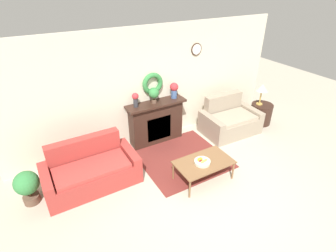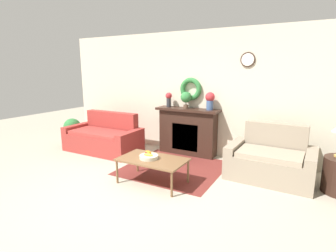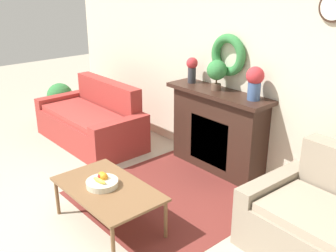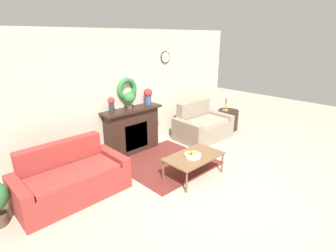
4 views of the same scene
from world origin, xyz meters
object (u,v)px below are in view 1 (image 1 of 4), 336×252
at_px(table_lamp, 262,88).
at_px(potted_plant_floor_by_couch, 27,185).
at_px(coffee_table, 204,163).
at_px(loveseat_right, 229,120).
at_px(couch_left, 91,170).
at_px(vase_on_mantel_right, 174,89).
at_px(vase_on_mantel_left, 135,99).
at_px(fruit_bowl, 202,162).
at_px(potted_plant_on_mantel, 154,94).
at_px(fireplace, 156,122).
at_px(side_table_by_loveseat, 261,114).

bearing_deg(table_lamp, potted_plant_floor_by_couch, -178.83).
bearing_deg(coffee_table, loveseat_right, 34.78).
distance_m(couch_left, vase_on_mantel_right, 2.60).
relative_size(coffee_table, vase_on_mantel_right, 2.97).
xyz_separation_m(vase_on_mantel_left, potted_plant_floor_by_couch, (-2.42, -0.70, -0.83)).
relative_size(fruit_bowl, potted_plant_on_mantel, 0.85).
relative_size(table_lamp, potted_plant_floor_by_couch, 0.86).
relative_size(vase_on_mantel_right, potted_plant_on_mantel, 1.02).
relative_size(loveseat_right, vase_on_mantel_right, 3.83).
distance_m(couch_left, coffee_table, 2.19).
xyz_separation_m(fireplace, coffee_table, (0.15, -1.72, -0.13)).
relative_size(loveseat_right, potted_plant_floor_by_couch, 2.17).
xyz_separation_m(vase_on_mantel_left, vase_on_mantel_right, (0.98, 0.00, 0.03)).
bearing_deg(side_table_by_loveseat, potted_plant_floor_by_couch, -179.40).
bearing_deg(potted_plant_floor_by_couch, loveseat_right, 1.76).
height_order(fruit_bowl, potted_plant_floor_by_couch, potted_plant_floor_by_couch).
distance_m(fireplace, loveseat_right, 1.93).
bearing_deg(fruit_bowl, couch_left, 152.06).
height_order(fireplace, side_table_by_loveseat, fireplace).
distance_m(vase_on_mantel_right, potted_plant_floor_by_couch, 3.58).
bearing_deg(fruit_bowl, loveseat_right, 34.17).
xyz_separation_m(vase_on_mantel_right, potted_plant_floor_by_couch, (-3.40, -0.70, -0.86)).
xyz_separation_m(side_table_by_loveseat, vase_on_mantel_left, (-3.39, 0.64, 0.95)).
height_order(coffee_table, potted_plant_floor_by_couch, potted_plant_floor_by_couch).
relative_size(vase_on_mantel_left, vase_on_mantel_right, 0.87).
xyz_separation_m(couch_left, side_table_by_loveseat, (4.72, 0.11, -0.03)).
distance_m(coffee_table, vase_on_mantel_right, 1.96).
bearing_deg(coffee_table, vase_on_mantel_right, 78.61).
distance_m(fireplace, side_table_by_loveseat, 2.98).
distance_m(side_table_by_loveseat, potted_plant_on_mantel, 3.18).
distance_m(loveseat_right, potted_plant_on_mantel, 2.18).
distance_m(side_table_by_loveseat, potted_plant_floor_by_couch, 5.81).
height_order(vase_on_mantel_right, potted_plant_floor_by_couch, vase_on_mantel_right).
bearing_deg(potted_plant_on_mantel, potted_plant_floor_by_couch, -166.68).
relative_size(fireplace, coffee_table, 1.27).
height_order(vase_on_mantel_left, potted_plant_on_mantel, potted_plant_on_mantel).
height_order(fruit_bowl, vase_on_mantel_right, vase_on_mantel_right).
bearing_deg(couch_left, side_table_by_loveseat, 0.96).
bearing_deg(vase_on_mantel_left, vase_on_mantel_right, 0.00).
bearing_deg(potted_plant_floor_by_couch, fireplace, 13.39).
bearing_deg(coffee_table, table_lamp, 23.18).
bearing_deg(vase_on_mantel_left, loveseat_right, -13.30).
bearing_deg(potted_plant_floor_by_couch, potted_plant_on_mantel, 13.32).
xyz_separation_m(coffee_table, potted_plant_floor_by_couch, (-3.05, 1.03, 0.01)).
distance_m(coffee_table, potted_plant_on_mantel, 1.93).
distance_m(table_lamp, vase_on_mantel_left, 3.38).
bearing_deg(fruit_bowl, table_lamp, 22.99).
relative_size(fireplace, loveseat_right, 0.99).
bearing_deg(potted_plant_floor_by_couch, vase_on_mantel_right, 11.58).
bearing_deg(potted_plant_on_mantel, coffee_table, -83.53).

